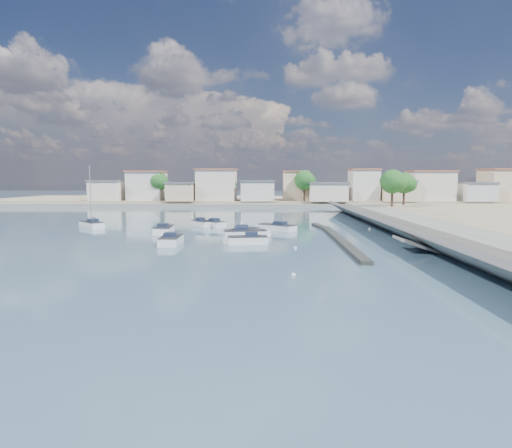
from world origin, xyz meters
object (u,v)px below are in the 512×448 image
(motorboat_a, at_px, (172,240))
(motorboat_f, at_px, (212,224))
(motorboat_e, at_px, (164,230))
(motorboat_h, at_px, (247,234))
(motorboat_b, at_px, (246,232))
(motorboat_g, at_px, (203,224))
(sailboat, at_px, (91,224))
(motorboat_d, at_px, (245,240))
(motorboat_c, at_px, (275,228))

(motorboat_a, height_order, motorboat_f, same)
(motorboat_e, xyz_separation_m, motorboat_h, (10.96, -3.81, 0.00))
(motorboat_a, xyz_separation_m, motorboat_b, (7.50, 7.62, -0.00))
(motorboat_a, bearing_deg, motorboat_e, 108.39)
(motorboat_g, bearing_deg, motorboat_b, -53.41)
(motorboat_b, height_order, sailboat, sailboat)
(motorboat_b, bearing_deg, motorboat_d, -87.19)
(motorboat_c, bearing_deg, motorboat_b, -127.29)
(motorboat_c, height_order, motorboat_h, same)
(motorboat_e, bearing_deg, motorboat_g, 62.89)
(motorboat_g, relative_size, motorboat_h, 0.72)
(motorboat_a, distance_m, motorboat_d, 7.88)
(motorboat_b, height_order, motorboat_e, same)
(motorboat_b, bearing_deg, motorboat_g, 126.59)
(motorboat_d, height_order, motorboat_g, same)
(motorboat_b, bearing_deg, motorboat_a, -134.57)
(motorboat_b, relative_size, motorboat_h, 0.70)
(motorboat_a, xyz_separation_m, motorboat_g, (0.63, 16.87, 0.00))
(motorboat_c, xyz_separation_m, motorboat_d, (-3.33, -12.40, -0.00))
(motorboat_f, bearing_deg, motorboat_a, -96.57)
(motorboat_d, xyz_separation_m, sailboat, (-23.16, 15.36, 0.04))
(motorboat_e, relative_size, sailboat, 0.63)
(motorboat_f, relative_size, motorboat_g, 1.08)
(motorboat_f, bearing_deg, motorboat_c, -25.95)
(motorboat_a, relative_size, motorboat_h, 0.95)
(sailboat, bearing_deg, motorboat_g, 5.17)
(motorboat_b, distance_m, motorboat_g, 11.53)
(motorboat_g, height_order, motorboat_h, same)
(motorboat_e, height_order, motorboat_f, same)
(motorboat_c, distance_m, motorboat_h, 7.60)
(motorboat_e, xyz_separation_m, motorboat_g, (3.79, 7.39, 0.00))
(motorboat_e, distance_m, motorboat_h, 11.60)
(motorboat_b, distance_m, motorboat_f, 10.88)
(motorboat_a, bearing_deg, motorboat_b, 45.43)
(motorboat_a, height_order, sailboat, sailboat)
(motorboat_f, height_order, motorboat_g, same)
(motorboat_b, distance_m, sailboat, 24.09)
(motorboat_b, bearing_deg, motorboat_h, -81.16)
(motorboat_a, xyz_separation_m, motorboat_e, (-3.15, 9.48, -0.00))
(motorboat_c, height_order, motorboat_g, same)
(motorboat_a, relative_size, motorboat_f, 1.23)
(sailboat, bearing_deg, motorboat_h, -22.91)
(motorboat_d, relative_size, motorboat_h, 0.84)
(motorboat_c, distance_m, motorboat_d, 12.84)
(motorboat_c, xyz_separation_m, motorboat_h, (-3.40, -6.80, -0.00))
(motorboat_b, bearing_deg, sailboat, 161.07)
(motorboat_f, bearing_deg, motorboat_e, -124.26)
(motorboat_a, relative_size, motorboat_d, 1.14)
(sailboat, bearing_deg, motorboat_b, -18.93)
(motorboat_a, distance_m, motorboat_f, 17.09)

